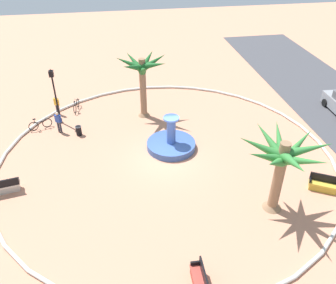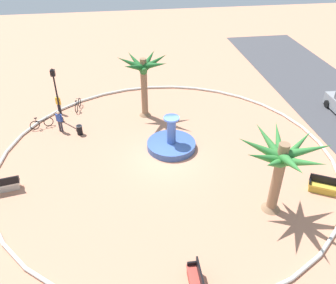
% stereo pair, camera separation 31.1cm
% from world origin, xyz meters
% --- Properties ---
extents(ground_plane, '(80.00, 80.00, 0.00)m').
position_xyz_m(ground_plane, '(0.00, 0.00, 0.00)').
color(ground_plane, tan).
extents(plaza_curb, '(21.66, 21.66, 0.20)m').
position_xyz_m(plaza_curb, '(0.00, 0.00, 0.10)').
color(plaza_curb, silver).
rests_on(plaza_curb, ground).
extents(fountain, '(3.30, 3.30, 2.40)m').
position_xyz_m(fountain, '(-1.06, 0.48, 0.33)').
color(fountain, '#38569E').
rests_on(fountain, ground).
extents(palm_tree_near_fountain, '(3.77, 3.98, 4.92)m').
position_xyz_m(palm_tree_near_fountain, '(-5.87, -0.82, 3.61)').
color(palm_tree_near_fountain, '#8E6B4C').
rests_on(palm_tree_near_fountain, ground).
extents(palm_tree_by_curb, '(4.61, 4.62, 4.53)m').
position_xyz_m(palm_tree_by_curb, '(5.56, 4.90, 3.31)').
color(palm_tree_by_curb, '#8E6B4C').
rests_on(palm_tree_by_curb, ground).
extents(bench_east, '(1.22, 1.64, 1.00)m').
position_xyz_m(bench_east, '(4.67, 8.38, 0.35)').
color(bench_east, gold).
rests_on(bench_east, ground).
extents(bench_west, '(0.78, 1.66, 1.00)m').
position_xyz_m(bench_west, '(1.77, -9.68, 0.35)').
color(bench_west, beige).
rests_on(bench_west, ground).
extents(bench_north, '(1.61, 0.53, 1.00)m').
position_xyz_m(bench_north, '(9.58, -0.15, 0.35)').
color(bench_north, '#B73D33').
rests_on(bench_north, ground).
extents(lamppost, '(0.32, 0.32, 4.33)m').
position_xyz_m(lamppost, '(-5.86, -7.27, 2.53)').
color(lamppost, black).
rests_on(lamppost, ground).
extents(trash_bin, '(0.46, 0.46, 0.73)m').
position_xyz_m(trash_bin, '(-3.77, -5.78, 0.39)').
color(trash_bin, black).
rests_on(trash_bin, ground).
extents(bicycle_red_frame, '(1.70, 0.49, 0.94)m').
position_xyz_m(bicycle_red_frame, '(-7.68, -6.12, 0.38)').
color(bicycle_red_frame, black).
rests_on(bicycle_red_frame, ground).
extents(bicycle_by_lamppost, '(0.69, 1.64, 0.94)m').
position_xyz_m(bicycle_by_lamppost, '(-5.12, -8.61, 0.38)').
color(bicycle_by_lamppost, black).
rests_on(bicycle_by_lamppost, ground).
extents(person_cyclist_helmet, '(0.37, 0.44, 1.61)m').
position_xyz_m(person_cyclist_helmet, '(-7.19, -7.52, 0.90)').
color(person_cyclist_helmet, '#33333D').
rests_on(person_cyclist_helmet, ground).
extents(person_cyclist_photo, '(0.32, 0.49, 1.65)m').
position_xyz_m(person_cyclist_photo, '(-4.40, -7.16, 0.92)').
color(person_cyclist_photo, '#33333D').
rests_on(person_cyclist_photo, ground).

